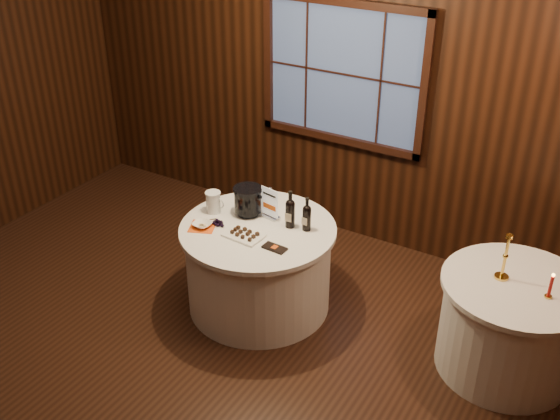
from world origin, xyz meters
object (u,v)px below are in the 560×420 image
Objects in this scene: ice_bucket at (248,200)px; port_bottle_left at (290,212)px; chocolate_plate at (244,234)px; chocolate_box at (275,248)px; red_candle at (550,288)px; side_table at (509,326)px; sign_stand at (270,208)px; cracker_bowl at (202,225)px; glass_pitcher at (213,202)px; grape_bunch at (219,222)px; brass_candlestick at (504,263)px; main_table at (259,266)px; port_bottle_right at (307,216)px.

port_bottle_left is at bearing 0.68° from ice_bucket.
chocolate_plate is 1.70× the size of chocolate_box.
side_table is at bearing 164.19° from red_candle.
sign_stand is 1.90× the size of cracker_bowl.
ice_bucket is 0.59m from chocolate_box.
sign_stand is at bearing 86.01° from chocolate_plate.
port_bottle_left is 0.68m from glass_pitcher.
ice_bucket is (-2.19, -0.16, 0.51)m from side_table.
chocolate_box is (0.28, -0.39, -0.09)m from sign_stand.
sign_stand is at bearing 128.55° from chocolate_box.
grape_bunch is at bearing -123.27° from sign_stand.
glass_pitcher is 2.35m from brass_candlestick.
chocolate_box is (0.47, -0.34, -0.12)m from ice_bucket.
cracker_bowl is (-0.20, -0.37, -0.11)m from ice_bucket.
ice_bucket is at bearing -175.38° from brass_candlestick.
cracker_bowl reaches higher than main_table.
glass_pitcher is at bearing 155.69° from chocolate_plate.
glass_pitcher is (-0.45, 0.02, 0.48)m from main_table.
grape_bunch is at bearing 45.92° from cracker_bowl.
port_bottle_left reaches higher than side_table.
ice_bucket is 0.31m from grape_bunch.
port_bottle_right is 0.85m from cracker_bowl.
chocolate_plate is at bearing -130.77° from port_bottle_left.
red_candle is at bearing 8.37° from grape_bunch.
ice_bucket is 0.37m from chocolate_plate.
sign_stand is (-1.99, -0.12, 0.48)m from side_table.
glass_pitcher is at bearing -173.53° from side_table.
port_bottle_right is 0.82m from glass_pitcher.
ice_bucket is 0.43m from cracker_bowl.
brass_candlestick reaches higher than ice_bucket.
brass_candlestick is at bearing 10.00° from port_bottle_right.
ice_bucket is at bearing -156.65° from sign_stand.
port_bottle_right is at bearing 3.20° from ice_bucket.
chocolate_plate is 0.37m from cracker_bowl.
ice_bucket reaches higher than cracker_bowl.
port_bottle_right is 1.52m from brass_candlestick.
red_candle is (0.34, -0.07, -0.05)m from brass_candlestick.
brass_candlestick is at bearing 176.85° from side_table.
side_table is 5.79× the size of glass_pitcher.
sign_stand is (0.01, 0.18, 0.48)m from main_table.
red_candle is at bearing 10.54° from chocolate_plate.
port_bottle_left is 0.38m from chocolate_box.
cracker_bowl is at bearing -123.33° from sign_stand.
port_bottle_left is at bearing 31.51° from cracker_bowl.
port_bottle_right reaches higher than glass_pitcher.
port_bottle_left is 1.73× the size of glass_pitcher.
cracker_bowl is 2.33m from brass_candlestick.
brass_candlestick reaches higher than chocolate_box.
port_bottle_right is 0.80× the size of brass_candlestick.
chocolate_box is at bearing -167.03° from red_candle.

